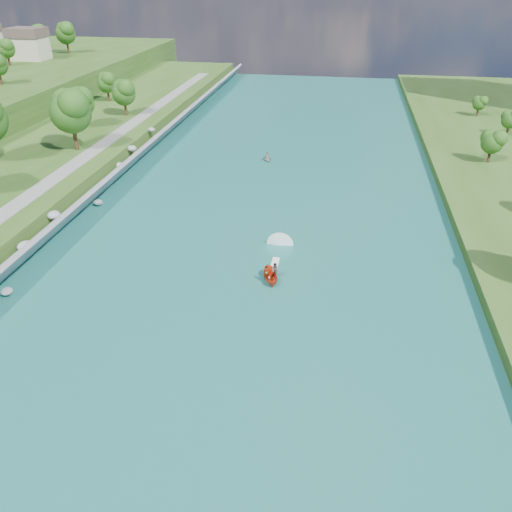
# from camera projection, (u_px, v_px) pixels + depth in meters

# --- Properties ---
(ground) EXTENTS (260.00, 260.00, 0.00)m
(ground) POSITION_uv_depth(u_px,v_px,m) (209.00, 348.00, 48.44)
(ground) COLOR #2D5119
(ground) RESTS_ON ground
(river_water) EXTENTS (55.00, 240.00, 0.10)m
(river_water) POSITION_uv_depth(u_px,v_px,m) (247.00, 248.00, 65.45)
(river_water) COLOR #195F57
(river_water) RESTS_ON ground
(ridge_west) EXTENTS (60.00, 120.00, 9.00)m
(ridge_west) POSITION_uv_depth(u_px,v_px,m) (7.00, 80.00, 139.26)
(ridge_west) COLOR #2D5119
(ridge_west) RESTS_ON ground
(riprap_bank) EXTENTS (4.06, 236.00, 4.26)m
(riprap_bank) POSITION_uv_depth(u_px,v_px,m) (59.00, 224.00, 67.69)
(riprap_bank) COLOR slate
(riprap_bank) RESTS_ON ground
(riverside_path) EXTENTS (3.00, 200.00, 0.10)m
(riverside_path) POSITION_uv_depth(u_px,v_px,m) (15.00, 206.00, 68.48)
(riverside_path) COLOR gray
(riverside_path) RESTS_ON berm_west
(trees_ridge) EXTENTS (21.41, 52.10, 10.44)m
(trees_ridge) POSITION_uv_depth(u_px,v_px,m) (33.00, 43.00, 138.11)
(trees_ridge) COLOR #2A4A13
(trees_ridge) RESTS_ON ridge_west
(motorboat) EXTENTS (3.60, 18.74, 2.14)m
(motorboat) POSITION_uv_depth(u_px,v_px,m) (273.00, 268.00, 59.86)
(motorboat) COLOR red
(motorboat) RESTS_ON river_water
(raft) EXTENTS (2.73, 3.27, 1.53)m
(raft) POSITION_uv_depth(u_px,v_px,m) (267.00, 158.00, 94.82)
(raft) COLOR gray
(raft) RESTS_ON river_water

